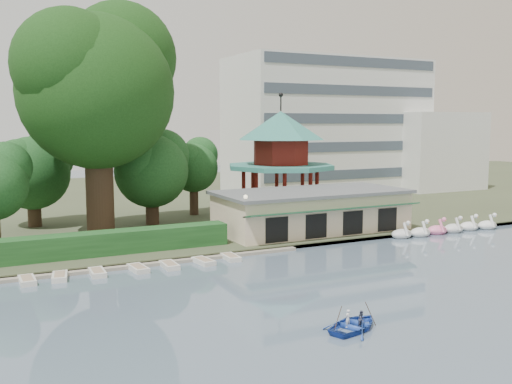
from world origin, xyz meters
TOP-DOWN VIEW (x-y plane):
  - ground_plane at (0.00, 0.00)m, footprint 220.00×220.00m
  - shore at (0.00, 52.00)m, footprint 220.00×70.00m
  - embankment at (0.00, 17.30)m, footprint 220.00×0.60m
  - dock at (-12.00, 17.20)m, footprint 34.00×1.60m
  - boathouse at (10.00, 21.97)m, footprint 18.60×9.39m
  - pavilion at (12.00, 32.00)m, footprint 12.40×12.40m
  - office_building at (32.67, 49.00)m, footprint 38.00×18.00m
  - hedge at (-15.00, 20.50)m, footprint 30.00×2.00m
  - lamp_post at (1.50, 19.00)m, footprint 0.36×0.36m
  - big_tree at (-8.81, 28.22)m, footprint 15.23×14.19m
  - small_trees at (-11.29, 32.30)m, footprint 38.74×16.72m
  - swan_boats at (22.13, 16.56)m, footprint 13.15×2.11m
  - moored_rowboats at (-14.03, 15.80)m, footprint 27.15×2.75m
  - rowboat_with_passengers at (-1.64, -1.10)m, footprint 5.83×5.04m

SIDE VIEW (x-z plane):
  - ground_plane at x=0.00m, z-range 0.00..0.00m
  - dock at x=-12.00m, z-range 0.00..0.24m
  - embankment at x=0.00m, z-range 0.00..0.30m
  - moored_rowboats at x=-14.03m, z-range 0.00..0.36m
  - shore at x=0.00m, z-range 0.00..0.40m
  - swan_boats at x=22.13m, z-range -0.56..1.35m
  - rowboat_with_passengers at x=-1.64m, z-range -0.50..1.51m
  - hedge at x=-15.00m, z-range 0.40..2.20m
  - boathouse at x=10.00m, z-range 0.42..4.32m
  - lamp_post at x=1.50m, z-range 1.20..5.48m
  - small_trees at x=-11.29m, z-range 1.32..11.09m
  - pavilion at x=12.00m, z-range 0.73..14.23m
  - office_building at x=32.67m, z-range -0.27..19.73m
  - big_tree at x=-8.81m, z-range 3.77..25.49m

